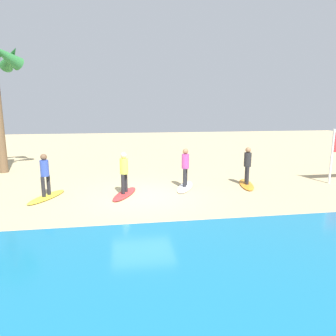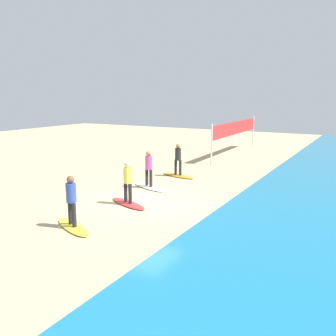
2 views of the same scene
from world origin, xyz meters
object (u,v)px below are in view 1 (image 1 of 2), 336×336
(surfboard_orange, at_px, (246,184))
(surfer_yellow, at_px, (45,172))
(surfboard_red, at_px, (125,194))
(surfer_white, at_px, (185,164))
(surfer_orange, at_px, (247,163))
(surfboard_yellow, at_px, (47,197))
(surfer_red, at_px, (124,170))
(surfboard_white, at_px, (185,187))

(surfboard_orange, distance_m, surfer_yellow, 8.52)
(surfboard_orange, height_order, surfboard_red, same)
(surfer_white, bearing_deg, surfer_orange, 179.45)
(surfboard_yellow, bearing_deg, surfer_red, 113.87)
(surfer_orange, bearing_deg, surfboard_white, -0.55)
(surfer_orange, distance_m, surfer_white, 2.81)
(surfer_red, height_order, surfer_yellow, same)
(surfboard_white, bearing_deg, surfer_white, 0.00)
(surfer_red, bearing_deg, surfer_yellow, -0.99)
(surfboard_orange, relative_size, surfboard_yellow, 1.00)
(surfboard_white, height_order, surfer_white, surfer_white)
(surfboard_red, bearing_deg, surfboard_white, 126.54)
(surfer_orange, relative_size, surfer_white, 1.00)
(surfer_orange, distance_m, surfer_red, 5.48)
(surfer_white, height_order, surfboard_yellow, surfer_white)
(surfboard_orange, xyz_separation_m, surfboard_white, (2.81, -0.03, 0.00))
(surfboard_white, bearing_deg, surfboard_red, -53.23)
(surfer_red, height_order, surfboard_yellow, surfer_red)
(surfer_orange, height_order, surfboard_white, surfer_orange)
(surfboard_orange, height_order, surfboard_yellow, same)
(surfer_orange, distance_m, surfboard_yellow, 8.52)
(surfboard_orange, height_order, surfboard_white, same)
(surfboard_red, distance_m, surfer_yellow, 3.16)
(surfboard_white, xyz_separation_m, surfer_red, (2.63, 0.69, 0.99))
(surfer_white, relative_size, surfboard_red, 0.78)
(surfboard_white, distance_m, surfer_white, 0.99)
(surfboard_orange, distance_m, surfboard_yellow, 8.46)
(surfer_orange, distance_m, surfboard_red, 5.57)
(surfboard_red, distance_m, surfboard_yellow, 3.00)
(surfer_white, bearing_deg, surfer_yellow, 6.51)
(surfboard_red, relative_size, surfer_yellow, 1.28)
(surfboard_white, height_order, surfboard_red, same)
(surfer_white, distance_m, surfboard_red, 2.89)
(surfer_orange, bearing_deg, surfboard_yellow, 4.17)
(surfer_orange, xyz_separation_m, surfboard_red, (5.44, 0.67, -0.99))
(surfer_white, height_order, surfer_yellow, same)
(surfer_orange, relative_size, surfer_red, 1.00)
(surfboard_white, distance_m, surfboard_red, 2.72)
(surfboard_white, height_order, surfboard_yellow, same)
(surfer_white, relative_size, surfboard_yellow, 0.78)
(surfer_white, distance_m, surfboard_yellow, 5.75)
(surfer_white, xyz_separation_m, surfboard_red, (2.63, 0.69, -0.99))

